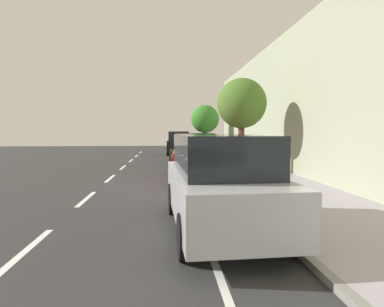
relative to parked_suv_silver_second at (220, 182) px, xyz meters
name	(u,v)px	position (x,y,z in m)	size (l,w,h in m)	color
ground	(185,186)	(-0.42, 5.47, -1.03)	(63.97, 63.97, 0.00)	#2E2E2E
sidewalk	(271,183)	(2.92, 5.47, -0.97)	(3.44, 39.98, 0.12)	#9F97A4
curb_edge	(225,184)	(1.12, 5.47, -0.97)	(0.16, 39.98, 0.12)	gray
lane_stripe_centre	(100,187)	(-3.54, 5.48, -1.02)	(0.14, 40.00, 0.01)	white
lane_stripe_bike_edge	(186,186)	(-0.35, 5.47, -1.02)	(0.12, 39.98, 0.01)	white
building_facade	(324,95)	(4.89, 5.47, 2.38)	(0.50, 39.98, 6.82)	#9AA083
parked_suv_silver_second	(220,182)	(0.00, 0.00, 0.00)	(2.13, 4.78, 1.99)	#B7BABF
parked_pickup_red_mid	(196,158)	(0.16, 7.33, -0.13)	(2.19, 5.38, 1.95)	maroon
parked_sedan_green_far	(185,152)	(0.06, 13.70, -0.27)	(2.02, 4.49, 1.52)	#1E512D
parked_suv_black_farthest	(179,143)	(-0.03, 21.35, 0.00)	(2.12, 4.77, 1.99)	black
bicycle_at_curb	(213,176)	(0.65, 5.48, -0.67)	(1.20, 1.28, 0.73)	black
cyclist_with_backpack	(221,161)	(0.87, 5.05, -0.05)	(0.55, 0.54, 1.62)	#C6B284
street_tree_near_cyclist	(242,104)	(2.35, 8.18, 2.26)	(2.25, 2.25, 4.34)	brown
street_tree_mid_block	(205,119)	(2.35, 22.32, 2.04)	(2.48, 2.48, 4.22)	brown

